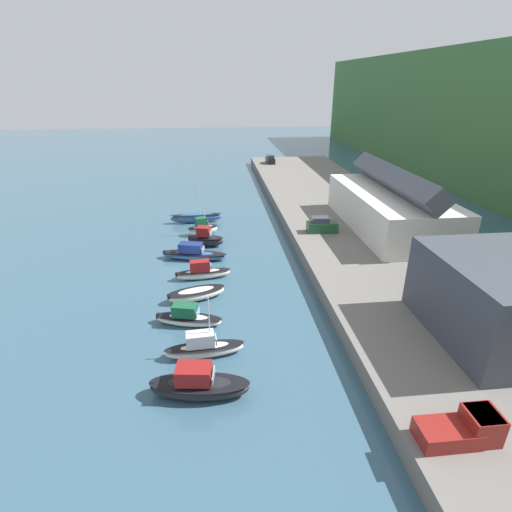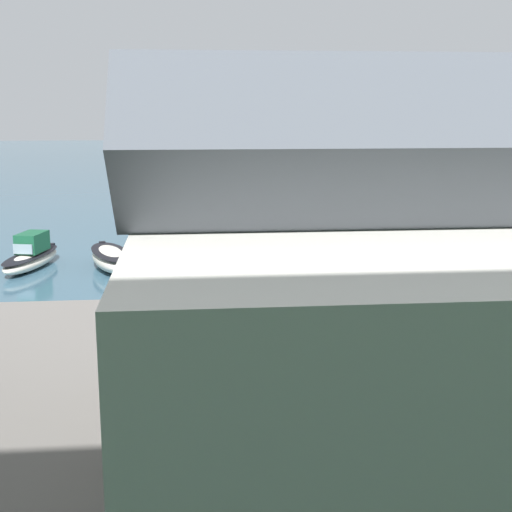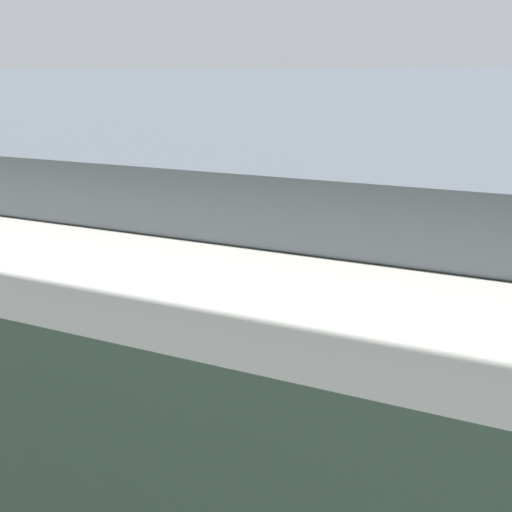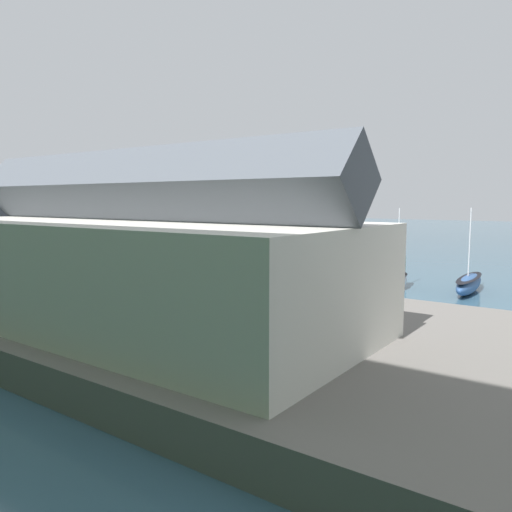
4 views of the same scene
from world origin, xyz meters
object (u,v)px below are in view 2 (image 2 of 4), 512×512
object	(u,v)px
moored_boat_1	(431,247)
moored_boat_3	(285,250)
moored_boat_6	(31,256)
moored_boat_2	(363,250)
moored_boat_4	(192,256)
moored_boat_5	(111,258)
parked_car_2	(456,296)

from	to	relation	value
moored_boat_1	moored_boat_3	distance (m)	8.85
moored_boat_3	moored_boat_6	size ratio (longest dim) A/B	1.31
moored_boat_2	moored_boat_4	xyz separation A→B (m)	(10.06, -0.28, -0.22)
moored_boat_1	moored_boat_4	size ratio (longest dim) A/B	1.10
moored_boat_4	moored_boat_6	world-z (taller)	moored_boat_4
moored_boat_2	moored_boat_4	size ratio (longest dim) A/B	0.81
moored_boat_5	parked_car_2	size ratio (longest dim) A/B	1.51
moored_boat_4	moored_boat_3	bearing A→B (deg)	-173.59
moored_boat_2	moored_boat_5	world-z (taller)	moored_boat_2
moored_boat_4	moored_boat_5	bearing A→B (deg)	-12.36
moored_boat_1	moored_boat_3	xyz separation A→B (m)	(8.79, -1.04, -0.24)
moored_boat_6	parked_car_2	xyz separation A→B (m)	(-18.93, 17.69, 1.83)
moored_boat_1	moored_boat_2	xyz separation A→B (m)	(4.33, 0.44, 0.01)
moored_boat_1	moored_boat_6	distance (m)	23.86
moored_boat_2	moored_boat_6	bearing A→B (deg)	10.25
moored_boat_4	moored_boat_6	size ratio (longest dim) A/B	0.99
moored_boat_4	parked_car_2	distance (m)	19.10
moored_boat_3	moored_boat_4	size ratio (longest dim) A/B	1.32
moored_boat_4	moored_boat_5	distance (m)	4.82
moored_boat_2	parked_car_2	bearing A→B (deg)	102.56
moored_boat_2	parked_car_2	xyz separation A→B (m)	(0.58, 16.20, 1.54)
moored_boat_1	parked_car_2	xyz separation A→B (m)	(4.91, 16.65, 1.55)
moored_boat_1	moored_boat_2	distance (m)	4.35
moored_boat_5	moored_boat_2	bearing A→B (deg)	161.01
moored_boat_4	moored_boat_5	xyz separation A→B (m)	(4.78, -0.56, -0.15)
moored_boat_3	parked_car_2	size ratio (longest dim) A/B	2.04
moored_boat_2	moored_boat_5	bearing A→B (deg)	11.38
moored_boat_1	moored_boat_4	bearing A→B (deg)	-15.30
moored_boat_1	moored_boat_5	world-z (taller)	moored_boat_1
moored_boat_3	moored_boat_5	size ratio (longest dim) A/B	1.34
moored_boat_4	moored_boat_1	bearing A→B (deg)	174.94
parked_car_2	moored_boat_3	bearing A→B (deg)	-75.60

